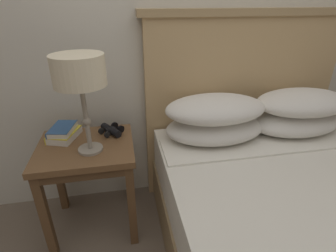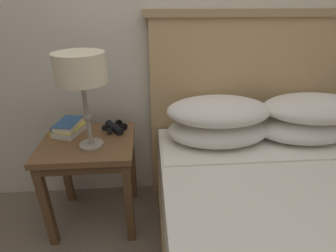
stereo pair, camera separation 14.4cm
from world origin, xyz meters
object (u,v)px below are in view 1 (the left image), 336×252
(nightstand, at_px, (87,159))
(bed, at_px, (311,239))
(book_stacked_on_top, at_px, (62,129))
(book_on_nightstand, at_px, (64,135))
(binoculars_pair, at_px, (111,130))
(table_lamp, at_px, (79,74))

(nightstand, relative_size, bed, 0.29)
(bed, relative_size, book_stacked_on_top, 9.93)
(nightstand, xyz_separation_m, book_on_nightstand, (-0.13, 0.11, 0.11))
(bed, bearing_deg, nightstand, 149.06)
(book_stacked_on_top, xyz_separation_m, binoculars_pair, (0.27, 0.01, -0.04))
(book_stacked_on_top, bearing_deg, table_lamp, -45.57)
(table_lamp, bearing_deg, book_stacked_on_top, 134.43)
(nightstand, bearing_deg, book_on_nightstand, 139.30)
(nightstand, bearing_deg, binoculars_pair, 38.35)
(book_on_nightstand, bearing_deg, binoculars_pair, 1.42)
(nightstand, relative_size, book_on_nightstand, 2.58)
(book_on_nightstand, relative_size, binoculars_pair, 1.46)
(bed, xyz_separation_m, binoculars_pair, (-0.88, 0.73, 0.28))
(binoculars_pair, bearing_deg, table_lamp, -121.67)
(book_stacked_on_top, bearing_deg, book_on_nightstand, -0.19)
(book_stacked_on_top, bearing_deg, nightstand, -39.63)
(nightstand, bearing_deg, bed, -30.94)
(book_on_nightstand, bearing_deg, table_lamp, -46.41)
(bed, distance_m, table_lamp, 1.32)
(table_lamp, bearing_deg, nightstand, 120.26)
(nightstand, distance_m, bed, 1.21)
(nightstand, height_order, bed, bed)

